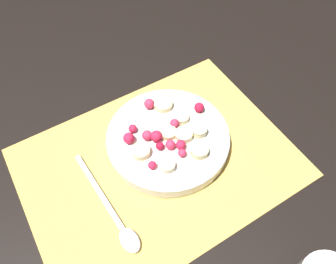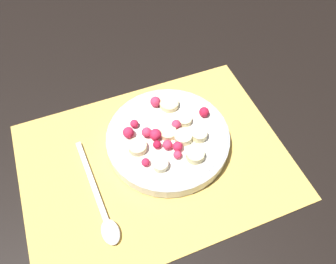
{
  "view_description": "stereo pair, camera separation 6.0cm",
  "coord_description": "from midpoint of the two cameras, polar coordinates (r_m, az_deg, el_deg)",
  "views": [
    {
      "loc": [
        0.14,
        0.27,
        0.53
      ],
      "look_at": [
        -0.04,
        -0.03,
        0.04
      ],
      "focal_mm": 35.0,
      "sensor_mm": 36.0,
      "label": 1
    },
    {
      "loc": [
        0.09,
        0.29,
        0.53
      ],
      "look_at": [
        -0.04,
        -0.03,
        0.04
      ],
      "focal_mm": 35.0,
      "sensor_mm": 36.0,
      "label": 2
    }
  ],
  "objects": [
    {
      "name": "spoon",
      "position": [
        0.56,
        -12.0,
        -14.97
      ],
      "size": [
        0.03,
        0.22,
        0.01
      ],
      "rotation": [
        0.0,
        0.0,
        1.63
      ],
      "color": "silver",
      "rests_on": "placemat"
    },
    {
      "name": "ground_plane",
      "position": [
        0.61,
        -4.48,
        -5.61
      ],
      "size": [
        3.0,
        3.0,
        0.0
      ],
      "primitive_type": "plane",
      "color": "black"
    },
    {
      "name": "placemat",
      "position": [
        0.61,
        -4.5,
        -5.47
      ],
      "size": [
        0.48,
        0.35,
        0.01
      ],
      "color": "#E0B251",
      "rests_on": "ground_plane"
    },
    {
      "name": "fruit_bowl",
      "position": [
        0.61,
        -2.78,
        -1.13
      ],
      "size": [
        0.23,
        0.23,
        0.05
      ],
      "color": "silver",
      "rests_on": "placemat"
    }
  ]
}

